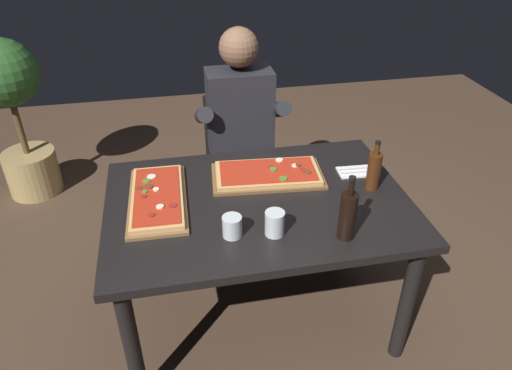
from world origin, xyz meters
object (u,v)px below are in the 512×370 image
(wine_bottle_dark, at_px, (348,215))
(potted_plant_corner, at_px, (14,108))
(dining_table, at_px, (258,216))
(oil_bottle_amber, at_px, (374,170))
(seated_diner, at_px, (241,130))
(pizza_rectangular_front, at_px, (268,174))
(diner_chair, at_px, (239,157))
(tumbler_near_camera, at_px, (232,227))
(pizza_rectangular_left, at_px, (157,198))
(tumbler_far_side, at_px, (275,224))

(wine_bottle_dark, bearing_deg, potted_plant_corner, 132.72)
(dining_table, xyz_separation_m, wine_bottle_dark, (0.30, -0.34, 0.21))
(oil_bottle_amber, bearing_deg, dining_table, 179.15)
(dining_table, relative_size, seated_diner, 1.05)
(pizza_rectangular_front, distance_m, wine_bottle_dark, 0.57)
(dining_table, distance_m, oil_bottle_amber, 0.59)
(pizza_rectangular_front, bearing_deg, diner_chair, 93.11)
(wine_bottle_dark, xyz_separation_m, seated_diner, (-0.25, 1.07, -0.11))
(dining_table, distance_m, tumbler_near_camera, 0.31)
(pizza_rectangular_left, height_order, wine_bottle_dark, wine_bottle_dark)
(dining_table, distance_m, tumbler_far_side, 0.30)
(dining_table, distance_m, diner_chair, 0.87)
(diner_chair, bearing_deg, wine_bottle_dark, -78.11)
(diner_chair, relative_size, seated_diner, 0.65)
(pizza_rectangular_front, relative_size, tumbler_far_side, 5.29)
(pizza_rectangular_front, bearing_deg, oil_bottle_amber, -22.06)
(pizza_rectangular_front, relative_size, oil_bottle_amber, 2.27)
(oil_bottle_amber, bearing_deg, seated_diner, 124.21)
(wine_bottle_dark, height_order, oil_bottle_amber, wine_bottle_dark)
(tumbler_far_side, bearing_deg, pizza_rectangular_front, 81.05)
(tumbler_far_side, distance_m, potted_plant_corner, 2.27)
(dining_table, relative_size, pizza_rectangular_front, 2.44)
(pizza_rectangular_front, bearing_deg, dining_table, -115.41)
(pizza_rectangular_left, height_order, diner_chair, diner_chair)
(tumbler_far_side, relative_size, diner_chair, 0.12)
(pizza_rectangular_front, relative_size, wine_bottle_dark, 1.96)
(pizza_rectangular_left, bearing_deg, tumbler_far_side, -35.35)
(tumbler_far_side, relative_size, seated_diner, 0.08)
(pizza_rectangular_left, height_order, potted_plant_corner, potted_plant_corner)
(pizza_rectangular_left, relative_size, tumbler_far_side, 5.19)
(pizza_rectangular_front, height_order, pizza_rectangular_left, pizza_rectangular_front)
(wine_bottle_dark, relative_size, seated_diner, 0.22)
(tumbler_near_camera, xyz_separation_m, potted_plant_corner, (-1.24, 1.74, -0.11))
(pizza_rectangular_left, distance_m, seated_diner, 0.83)
(pizza_rectangular_front, relative_size, seated_diner, 0.43)
(pizza_rectangular_left, relative_size, seated_diner, 0.42)
(tumbler_near_camera, bearing_deg, tumbler_far_side, -7.37)
(oil_bottle_amber, xyz_separation_m, tumbler_far_side, (-0.54, -0.25, -0.05))
(tumbler_near_camera, distance_m, diner_chair, 1.15)
(diner_chair, xyz_separation_m, seated_diner, (-0.00, -0.12, 0.26))
(tumbler_near_camera, bearing_deg, dining_table, 56.11)
(tumbler_far_side, xyz_separation_m, seated_diner, (0.03, 0.99, -0.05))
(pizza_rectangular_left, height_order, seated_diner, seated_diner)
(pizza_rectangular_front, distance_m, tumbler_near_camera, 0.48)
(wine_bottle_dark, distance_m, tumbler_near_camera, 0.48)
(dining_table, bearing_deg, potted_plant_corner, 132.91)
(pizza_rectangular_front, height_order, tumbler_far_side, tumbler_far_side)
(oil_bottle_amber, xyz_separation_m, tumbler_near_camera, (-0.71, -0.23, -0.06))
(diner_chair, height_order, seated_diner, seated_diner)
(dining_table, xyz_separation_m, diner_chair, (0.05, 0.86, -0.16))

